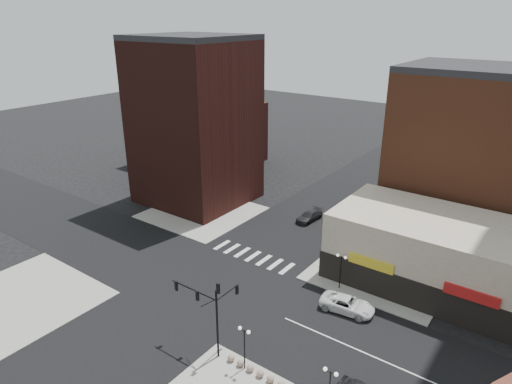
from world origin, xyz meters
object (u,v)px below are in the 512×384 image
Objects in this scene: street_lamp_se_b at (330,380)px; dark_sedan_north at (309,216)px; street_lamp_se_a at (244,338)px; traffic_signal at (211,305)px; street_lamp_ne at (341,263)px; white_suv at (347,304)px.

street_lamp_se_b is 0.84× the size of dark_sedan_north.
traffic_signal is at bearing 177.43° from street_lamp_se_a.
street_lamp_ne is 0.84× the size of dark_sedan_north.
dark_sedan_north is (-11.74, 13.73, -2.57)m from street_lamp_ne.
traffic_signal is 1.56× the size of dark_sedan_north.
dark_sedan_north is at bearing 130.53° from street_lamp_ne.
street_lamp_se_b is at bearing 0.00° from street_lamp_se_a.
street_lamp_se_b reaches higher than dark_sedan_north.
traffic_signal reaches higher than dark_sedan_north.
traffic_signal is 11.88m from street_lamp_se_b.
traffic_signal reaches higher than street_lamp_se_b.
dark_sedan_north is at bearing 122.22° from street_lamp_se_b.
street_lamp_se_a and street_lamp_ne have the same top height.
street_lamp_ne is at bearing 113.63° from street_lamp_se_b.
traffic_signal is at bearing -71.58° from dark_sedan_north.
street_lamp_se_b is (8.00, 0.00, 0.00)m from street_lamp_se_a.
street_lamp_ne is at bearing -44.32° from dark_sedan_north.
traffic_signal reaches higher than white_suv.
dark_sedan_north is at bearing 109.86° from street_lamp_se_a.
street_lamp_se_b is at bearing -66.37° from street_lamp_ne.
street_lamp_se_a is at bearing -2.57° from traffic_signal.
street_lamp_ne is 0.75× the size of white_suv.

